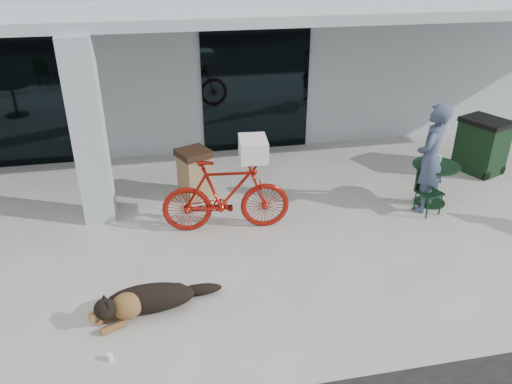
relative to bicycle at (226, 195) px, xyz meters
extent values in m
plane|color=#B9B6AE|center=(-0.60, -1.48, -0.63)|extent=(80.00, 80.00, 0.00)
cube|color=#ADBCC4|center=(-0.60, 7.02, 1.62)|extent=(22.00, 7.00, 4.50)
cube|color=black|center=(-3.80, 3.50, 0.72)|extent=(2.80, 0.06, 2.70)
cube|color=black|center=(1.20, 3.50, 0.72)|extent=(2.40, 0.06, 2.70)
cube|color=#ADBCC4|center=(-2.10, 0.82, 0.93)|extent=(0.50, 0.50, 3.12)
cube|color=#ADBCC4|center=(-0.60, 2.12, 2.58)|extent=(22.00, 2.80, 0.18)
imported|color=maroon|center=(0.00, 0.00, 0.00)|extent=(2.15, 0.77, 1.26)
cube|color=white|center=(0.45, -0.04, 0.80)|extent=(0.47, 0.61, 0.34)
cylinder|color=white|center=(-1.76, -2.66, -0.59)|extent=(0.09, 0.09, 0.09)
imported|color=#394660|center=(3.59, 0.01, 0.35)|extent=(0.84, 0.84, 1.97)
cylinder|color=white|center=(3.95, 0.31, 0.20)|extent=(0.10, 0.10, 0.11)
camera|label=1|loc=(-0.94, -7.21, 3.75)|focal=35.00mm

